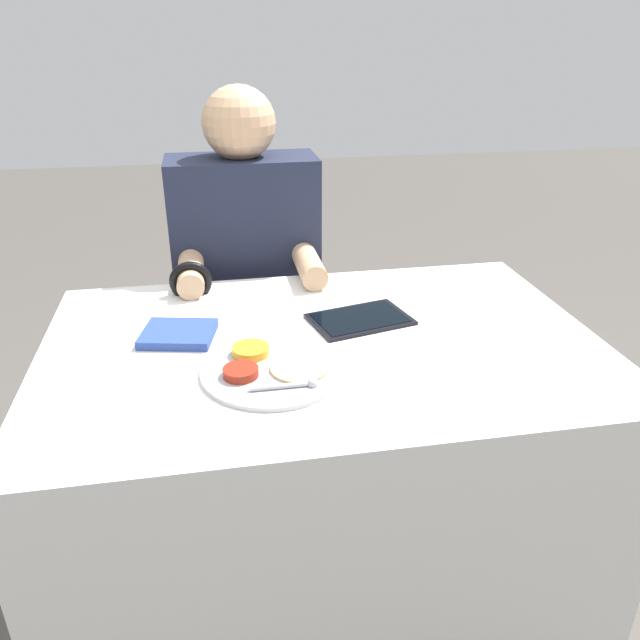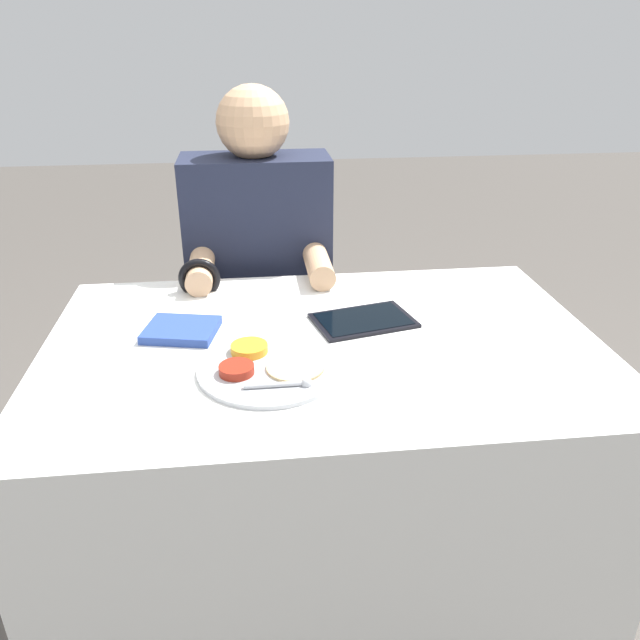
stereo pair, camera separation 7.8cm
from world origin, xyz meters
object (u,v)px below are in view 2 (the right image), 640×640
(tablet_device, at_px, (363,320))
(person_diner, at_px, (261,310))
(thali_tray, at_px, (267,367))
(red_notebook, at_px, (181,330))

(tablet_device, height_order, person_diner, person_diner)
(thali_tray, xyz_separation_m, tablet_device, (0.24, 0.20, -0.00))
(thali_tray, height_order, person_diner, person_diner)
(tablet_device, distance_m, person_diner, 0.57)
(thali_tray, height_order, tablet_device, thali_tray)
(thali_tray, distance_m, person_diner, 0.72)
(red_notebook, height_order, tablet_device, red_notebook)
(thali_tray, bearing_deg, person_diner, 89.90)
(red_notebook, bearing_deg, tablet_device, 1.75)
(red_notebook, height_order, person_diner, person_diner)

